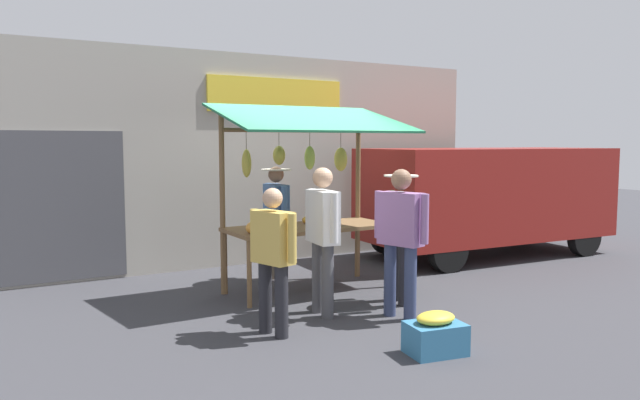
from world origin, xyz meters
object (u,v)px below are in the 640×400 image
market_stall (306,177)px  shopper_with_shopping_bag (400,226)px  shopper_in_striped_shirt (273,252)px  produce_crate_near (435,335)px  shopper_in_grey_tee (401,232)px  parked_van (480,192)px  vendor_with_sunhat (276,214)px  shopper_with_ponytail (323,230)px

market_stall → shopper_with_shopping_bag: size_ratio=1.54×
market_stall → shopper_with_shopping_bag: 1.46m
shopper_in_striped_shirt → produce_crate_near: bearing=-155.5°
market_stall → shopper_in_grey_tee: 1.78m
parked_van → produce_crate_near: (3.98, 3.44, -0.94)m
vendor_with_sunhat → shopper_with_ponytail: 1.89m
shopper_with_shopping_bag → parked_van: 3.62m
shopper_with_ponytail → produce_crate_near: size_ratio=2.92×
shopper_with_shopping_bag → produce_crate_near: 2.00m
shopper_in_striped_shirt → produce_crate_near: 1.81m
shopper_in_grey_tee → produce_crate_near: bearing=141.1°
shopper_with_ponytail → shopper_with_shopping_bag: bearing=-84.0°
market_stall → shopper_in_grey_tee: (-0.29, 1.67, -0.55)m
shopper_with_ponytail → produce_crate_near: shopper_with_ponytail is taller
vendor_with_sunhat → market_stall: bearing=11.4°
market_stall → shopper_with_ponytail: size_ratio=1.46×
shopper_in_grey_tee → shopper_with_ponytail: (0.70, -0.54, 0.01)m
vendor_with_sunhat → produce_crate_near: vendor_with_sunhat is taller
vendor_with_sunhat → shopper_in_striped_shirt: vendor_with_sunhat is taller
parked_van → shopper_in_striped_shirt: bearing=26.7°
vendor_with_sunhat → parked_van: parked_van is taller
vendor_with_sunhat → parked_van: bearing=93.6°
market_stall → vendor_with_sunhat: (0.08, -0.73, -0.56)m
vendor_with_sunhat → shopper_in_striped_shirt: bearing=-22.4°
vendor_with_sunhat → shopper_with_ponytail: bearing=-5.3°
vendor_with_sunhat → shopper_with_shopping_bag: bearing=27.1°
shopper_with_shopping_bag → shopper_with_ponytail: 1.10m
shopper_in_grey_tee → shopper_with_ponytail: 0.88m
shopper_in_striped_shirt → parked_van: (-5.05, -2.15, 0.25)m
shopper_with_shopping_bag → produce_crate_near: bearing=168.0°
shopper_with_ponytail → produce_crate_near: 1.86m
shopper_in_grey_tee → parked_van: parked_van is taller
shopper_with_shopping_bag → shopper_with_ponytail: size_ratio=0.95×
market_stall → shopper_with_shopping_bag: bearing=120.8°
shopper_in_grey_tee → shopper_with_ponytail: bearing=35.2°
market_stall → vendor_with_sunhat: size_ratio=1.52×
market_stall → parked_van: size_ratio=0.55×
shopper_in_grey_tee → parked_van: (-3.53, -2.32, 0.13)m
shopper_in_striped_shirt → shopper_with_ponytail: (-0.82, -0.38, 0.12)m
shopper_in_grey_tee → shopper_with_shopping_bag: bearing=-54.9°
shopper_in_striped_shirt → produce_crate_near: (-1.07, 1.28, -0.69)m
shopper_in_striped_shirt → shopper_in_grey_tee: shopper_in_grey_tee is taller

